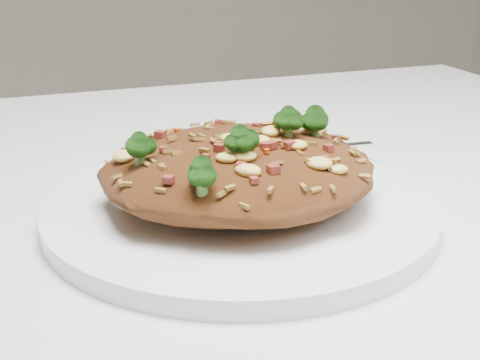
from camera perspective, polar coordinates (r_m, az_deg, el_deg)
name	(u,v)px	position (r m, az deg, el deg)	size (l,w,h in m)	color
dining_table	(94,322)	(0.55, -12.37, -11.72)	(1.20, 0.80, 0.75)	silver
plate	(240,208)	(0.48, 0.00, -2.43)	(0.28, 0.28, 0.01)	white
fried_rice	(240,160)	(0.47, 0.00, 1.68)	(0.19, 0.18, 0.07)	brown
fork	(295,151)	(0.58, 4.73, 2.52)	(0.16, 0.03, 0.00)	silver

